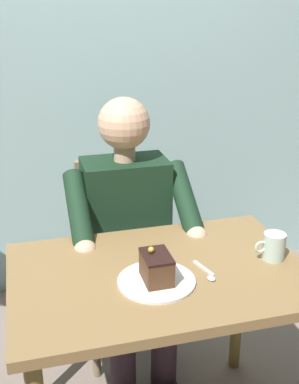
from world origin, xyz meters
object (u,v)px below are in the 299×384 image
Objects in this scene: seated_person at (130,236)px; chair at (122,247)px; dining_table at (160,296)px; cake_slice at (156,267)px; coffee_cup at (274,246)px; dessert_spoon at (208,274)px.

chair is at bearing -90.00° from seated_person.
dining_table is 0.17m from cake_slice.
dessert_spoon is at bearing 9.01° from coffee_cup.
dessert_spoon is (-0.18, -0.00, -0.05)m from cake_slice.
dessert_spoon is (-0.15, 0.07, 0.10)m from dining_table.
seated_person is at bearing -74.22° from dessert_spoon.
cake_slice reaches higher than coffee_cup.
cake_slice is (0.03, 0.07, 0.16)m from dining_table.
cake_slice is at bearing 0.70° from dessert_spoon.
dessert_spoon is (-0.15, 0.52, 0.09)m from seated_person.
seated_person is 0.55m from dessert_spoon.
seated_person is 0.54m from cake_slice.
seated_person reaches higher than chair.
dining_table is 0.83× the size of seated_person.
seated_person is 0.64m from coffee_cup.
dessert_spoon is at bearing -179.30° from cake_slice.
seated_person is 9.67× the size of cake_slice.
seated_person is at bearing -90.00° from dining_table.
cake_slice is (0.03, 0.70, 0.29)m from chair.
dessert_spoon is at bearing 156.04° from dining_table.
chair is 7.13× the size of cake_slice.
dining_table is 0.44m from coffee_cup.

